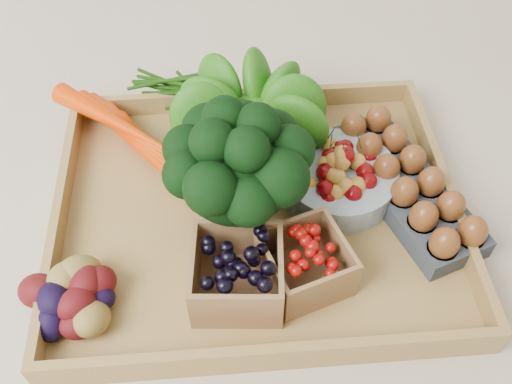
{
  "coord_description": "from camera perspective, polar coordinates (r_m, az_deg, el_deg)",
  "views": [
    {
      "loc": [
        -0.04,
        -0.49,
        0.65
      ],
      "look_at": [
        0.0,
        0.0,
        0.06
      ],
      "focal_mm": 40.0,
      "sensor_mm": 36.0,
      "label": 1
    }
  ],
  "objects": [
    {
      "name": "ground",
      "position": [
        0.81,
        -0.0,
        -2.68
      ],
      "size": [
        4.0,
        4.0,
        0.0
      ],
      "primitive_type": "plane",
      "color": "beige",
      "rests_on": "ground"
    },
    {
      "name": "tray",
      "position": [
        0.81,
        -0.0,
        -2.36
      ],
      "size": [
        0.55,
        0.45,
        0.01
      ],
      "primitive_type": "cube",
      "color": "#AA8547",
      "rests_on": "ground"
    },
    {
      "name": "carrots",
      "position": [
        0.88,
        -11.73,
        5.17
      ],
      "size": [
        0.23,
        0.16,
        0.05
      ],
      "primitive_type": null,
      "color": "#EF3A00",
      "rests_on": "tray"
    },
    {
      "name": "lettuce",
      "position": [
        0.84,
        -0.35,
        8.19
      ],
      "size": [
        0.15,
        0.15,
        0.15
      ],
      "primitive_type": "sphere",
      "color": "#1C510C",
      "rests_on": "tray"
    },
    {
      "name": "broccoli",
      "position": [
        0.73,
        -1.86,
        0.11
      ],
      "size": [
        0.19,
        0.19,
        0.15
      ],
      "primitive_type": null,
      "color": "black",
      "rests_on": "tray"
    },
    {
      "name": "cherry_bowl",
      "position": [
        0.82,
        8.25,
        1.26
      ],
      "size": [
        0.16,
        0.16,
        0.04
      ],
      "primitive_type": "cylinder",
      "color": "#8C9EA5",
      "rests_on": "tray"
    },
    {
      "name": "egg_carton",
      "position": [
        0.84,
        14.6,
        0.35
      ],
      "size": [
        0.18,
        0.29,
        0.03
      ],
      "primitive_type": "cube",
      "rotation": [
        0.0,
        0.0,
        0.34
      ],
      "color": "#343B43",
      "rests_on": "tray"
    },
    {
      "name": "potatoes",
      "position": [
        0.73,
        -18.15,
        -9.38
      ],
      "size": [
        0.13,
        0.13,
        0.07
      ],
      "primitive_type": null,
      "color": "#440A0D",
      "rests_on": "tray"
    },
    {
      "name": "punnet_blackberry",
      "position": [
        0.7,
        -1.9,
        -8.15
      ],
      "size": [
        0.12,
        0.12,
        0.08
      ],
      "primitive_type": "cube",
      "rotation": [
        0.0,
        0.0,
        -0.09
      ],
      "color": "black",
      "rests_on": "tray"
    },
    {
      "name": "punnet_raspberry",
      "position": [
        0.72,
        4.97,
        -7.09
      ],
      "size": [
        0.12,
        0.12,
        0.07
      ],
      "primitive_type": "cube",
      "rotation": [
        0.0,
        0.0,
        0.32
      ],
      "color": "#7F0805",
      "rests_on": "tray"
    }
  ]
}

